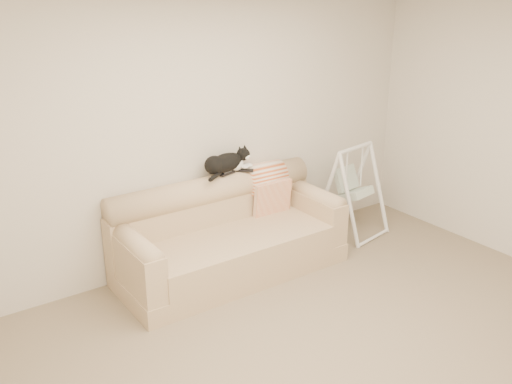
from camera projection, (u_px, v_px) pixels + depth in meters
ground_plane at (344, 349)px, 4.40m from camera, size 5.00×5.00×0.00m
room_shell at (356, 161)px, 3.87m from camera, size 5.04×4.04×2.60m
sofa at (227, 237)px, 5.50m from camera, size 2.20×0.93×0.90m
remote_a at (227, 173)px, 5.55m from camera, size 0.19×0.09×0.03m
remote_b at (245, 170)px, 5.64m from camera, size 0.16×0.15×0.02m
tuxedo_cat at (226, 163)px, 5.53m from camera, size 0.60×0.34×0.24m
throw_blanket at (264, 182)px, 5.86m from camera, size 0.43×0.38×0.58m
baby_swing at (352, 190)px, 6.28m from camera, size 0.72×0.76×1.01m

